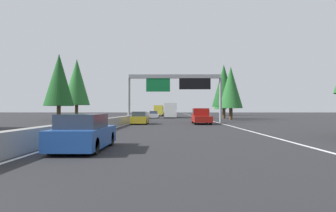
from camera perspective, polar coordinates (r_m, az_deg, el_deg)
The scene contains 19 objects.
ground_plane at distance 63.01m, azimuth -4.29°, elevation -2.30°, with size 320.00×320.00×0.00m, color #262628.
median_barrier at distance 82.97m, azimuth -3.30°, elevation -1.63°, with size 180.00×0.56×0.90m, color gray.
shoulder_stripe_right at distance 73.03m, azimuth 5.45°, elevation -2.09°, with size 160.00×0.16×0.01m, color silver.
shoulder_stripe_median at distance 72.96m, azimuth -3.41°, elevation -2.09°, with size 160.00×0.16×0.01m, color silver.
sign_gantry_overhead at distance 39.96m, azimuth 1.53°, elevation 4.19°, with size 0.50×12.68×6.43m.
sedan_mid_center at distance 12.69m, azimuth -15.84°, elevation -5.05°, with size 4.40×1.80×1.47m.
pickup_near_right at distance 35.68m, azimuth 6.36°, elevation -1.96°, with size 5.60×2.00×1.86m.
bus_distant_b at distance 65.32m, azimuth 0.48°, elevation -0.74°, with size 11.50×2.55×3.10m.
minivan_mid_left at distance 103.75m, azimuth -1.37°, elevation -1.19°, with size 5.00×1.95×1.69m.
box_truck_near_center at distance 82.62m, azimuth -1.77°, elevation -0.83°, with size 8.50×2.40×2.95m.
sedan_far_center at distance 75.29m, azimuth 0.47°, elevation -1.54°, with size 4.40×1.80×1.47m.
sedan_distant_a at distance 34.89m, azimuth -5.41°, elevation -2.37°, with size 4.40×1.80×1.47m.
sedan_far_right at distance 60.64m, azimuth -2.73°, elevation -1.71°, with size 4.40×1.80×1.47m.
conifer_right_near at distance 50.83m, azimuth 11.96°, elevation 3.51°, with size 3.95×3.95×8.97m.
conifer_right_mid at distance 59.72m, azimuth 10.68°, elevation 3.86°, with size 4.70×4.70×10.68m.
conifer_right_far at distance 93.32m, azimuth 10.00°, elevation 1.46°, with size 3.86×3.86×8.76m.
conifer_right_distant at distance 95.34m, azimuth 10.70°, elevation 3.66°, with size 6.54×6.54×14.87m.
conifer_left_near at distance 49.79m, azimuth -20.22°, elevation 4.74°, with size 4.64×4.64×10.55m.
conifer_left_mid at distance 65.33m, azimuth -17.13°, elevation 4.43°, with size 5.48×5.48×12.44m.
Camera 1 is at (-2.76, -5.42, 1.63)m, focal length 31.73 mm.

